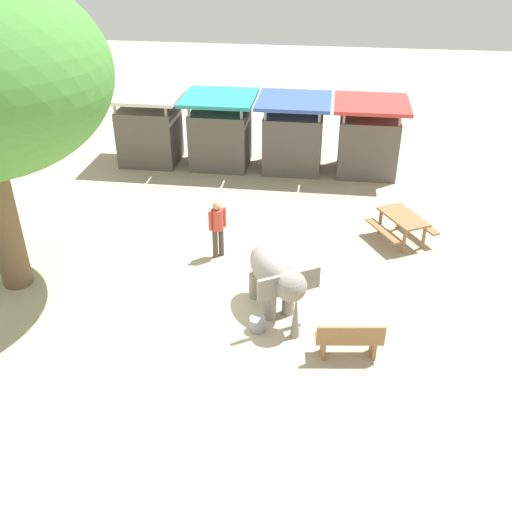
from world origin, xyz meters
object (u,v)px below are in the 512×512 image
object	(u,v)px
market_stall_white	(150,131)
market_stall_blue	(293,138)
market_stall_red	(368,141)
feed_bucket	(257,324)
wooden_bench	(349,340)
market_stall_teal	(220,135)
elephant	(276,275)
person_handler	(218,225)
picnic_table_near	(403,222)

from	to	relation	value
market_stall_white	market_stall_blue	bearing A→B (deg)	0.00
market_stall_red	feed_bucket	world-z (taller)	market_stall_red
wooden_bench	market_stall_red	distance (m)	10.11
market_stall_teal	market_stall_blue	bearing A→B (deg)	0.00
elephant	feed_bucket	distance (m)	1.18
elephant	wooden_bench	size ratio (longest dim) A/B	1.47
market_stall_teal	elephant	bearing A→B (deg)	-71.46
market_stall_teal	feed_bucket	world-z (taller)	market_stall_teal
person_handler	market_stall_blue	distance (m)	6.55
market_stall_red	market_stall_white	bearing A→B (deg)	180.00
elephant	wooden_bench	bearing A→B (deg)	18.59
market_stall_blue	market_stall_red	distance (m)	2.60
elephant	picnic_table_near	world-z (taller)	elephant
wooden_bench	picnic_table_near	bearing A→B (deg)	66.72
feed_bucket	market_stall_white	bearing A→B (deg)	118.82
wooden_bench	elephant	bearing A→B (deg)	132.06
elephant	market_stall_blue	distance (m)	8.63
market_stall_red	feed_bucket	distance (m)	9.82
person_handler	market_stall_teal	bearing A→B (deg)	151.05
person_handler	market_stall_white	size ratio (longest dim) A/B	0.64
person_handler	feed_bucket	distance (m)	3.46
picnic_table_near	market_stall_blue	distance (m)	5.99
person_handler	feed_bucket	size ratio (longest dim) A/B	4.50
elephant	wooden_bench	distance (m)	2.28
market_stall_teal	person_handler	bearing A→B (deg)	-80.05
market_stall_white	market_stall_blue	world-z (taller)	same
feed_bucket	person_handler	bearing A→B (deg)	115.70
market_stall_teal	feed_bucket	distance (m)	9.81
person_handler	market_stall_blue	xyz separation A→B (m)	(1.48, 6.37, 0.19)
person_handler	market_stall_white	distance (m)	7.38
elephant	person_handler	size ratio (longest dim) A/B	1.31
person_handler	market_stall_red	bearing A→B (deg)	108.46
market_stall_white	market_stall_blue	xyz separation A→B (m)	(5.20, 0.00, 0.00)
elephant	market_stall_teal	distance (m)	9.10
elephant	person_handler	bearing A→B (deg)	-172.68
market_stall_teal	market_stall_red	xyz separation A→B (m)	(5.20, 0.00, 0.00)
wooden_bench	picnic_table_near	xyz separation A→B (m)	(1.48, 5.22, 0.12)
elephant	feed_bucket	bearing A→B (deg)	-52.63
person_handler	wooden_bench	distance (m)	5.09
feed_bucket	elephant	bearing A→B (deg)	68.31
person_handler	market_stall_white	bearing A→B (deg)	171.36
market_stall_blue	feed_bucket	world-z (taller)	market_stall_blue
market_stall_white	market_stall_teal	xyz separation A→B (m)	(2.60, 0.00, 0.00)
elephant	market_stall_teal	size ratio (longest dim) A/B	0.84
wooden_bench	market_stall_white	bearing A→B (deg)	118.05
elephant	market_stall_white	size ratio (longest dim) A/B	0.84
wooden_bench	feed_bucket	size ratio (longest dim) A/B	4.00
elephant	market_stall_blue	size ratio (longest dim) A/B	0.84
feed_bucket	market_stall_teal	bearing A→B (deg)	105.33
market_stall_white	feed_bucket	world-z (taller)	market_stall_white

